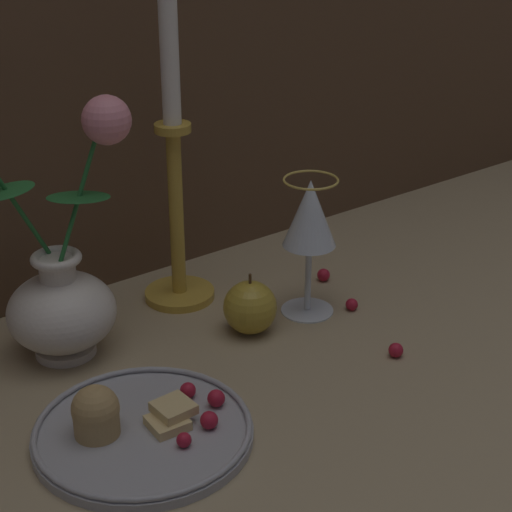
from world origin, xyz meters
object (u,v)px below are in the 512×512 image
Objects in this scene: vase at (52,272)px; apple_beside_vase at (250,307)px; wine_glass at (310,219)px; plate_with_pastries at (137,427)px; candlestick at (175,190)px.

vase is 4.46× the size of apple_beside_vase.
plate_with_pastries is at bearing -162.07° from wine_glass.
vase is 1.57× the size of plate_with_pastries.
plate_with_pastries is 1.23× the size of wine_glass.
wine_glass reaches higher than plate_with_pastries.
candlestick reaches higher than apple_beside_vase.
candlestick reaches higher than wine_glass.
plate_with_pastries is 0.54× the size of candlestick.
wine_glass is at bearing 17.93° from plate_with_pastries.
candlestick is at bearing 130.20° from wine_glass.
apple_beside_vase reaches higher than plate_with_pastries.
wine_glass is (0.30, 0.10, 0.11)m from plate_with_pastries.
plate_with_pastries is at bearing -130.58° from candlestick.
vase reaches higher than plate_with_pastries.
plate_with_pastries is at bearing -92.78° from vase.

